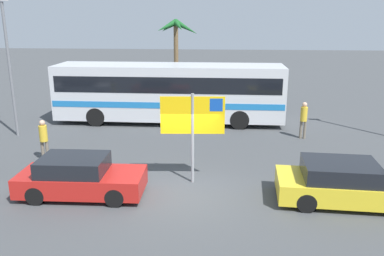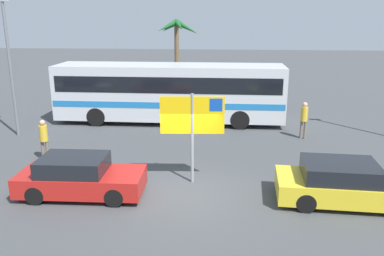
% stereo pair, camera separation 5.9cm
% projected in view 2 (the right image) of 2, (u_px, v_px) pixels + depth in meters
% --- Properties ---
extents(ground, '(120.00, 120.00, 0.00)m').
position_uv_depth(ground, '(181.00, 192.00, 13.36)').
color(ground, '#424447').
extents(bus_front_coach, '(12.36, 2.72, 3.17)m').
position_uv_depth(bus_front_coach, '(170.00, 90.00, 21.83)').
color(bus_front_coach, silver).
rests_on(bus_front_coach, ground).
extents(ferry_sign, '(2.20, 0.21, 3.20)m').
position_uv_depth(ferry_sign, '(194.00, 119.00, 13.55)').
color(ferry_sign, gray).
rests_on(ferry_sign, ground).
extents(car_yellow, '(4.44, 2.11, 1.32)m').
position_uv_depth(car_yellow, '(345.00, 184.00, 12.46)').
color(car_yellow, yellow).
rests_on(car_yellow, ground).
extents(car_red, '(4.09, 1.80, 1.32)m').
position_uv_depth(car_red, '(80.00, 177.00, 12.98)').
color(car_red, red).
rests_on(car_red, ground).
extents(pedestrian_crossing_lot, '(0.32, 0.32, 1.79)m').
position_uv_depth(pedestrian_crossing_lot, '(304.00, 117.00, 18.94)').
color(pedestrian_crossing_lot, '#706656').
rests_on(pedestrian_crossing_lot, ground).
extents(pedestrian_near_sign, '(0.32, 0.32, 1.71)m').
position_uv_depth(pedestrian_near_sign, '(44.00, 137.00, 16.05)').
color(pedestrian_near_sign, '#706656').
rests_on(pedestrian_near_sign, ground).
extents(lamp_post_right_side, '(0.56, 0.20, 6.53)m').
position_uv_depth(lamp_post_right_side, '(10.00, 63.00, 18.79)').
color(lamp_post_right_side, slate).
rests_on(lamp_post_right_side, ground).
extents(palm_tree_seaside, '(2.99, 3.35, 5.53)m').
position_uv_depth(palm_tree_seaside, '(177.00, 35.00, 27.86)').
color(palm_tree_seaside, brown).
rests_on(palm_tree_seaside, ground).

